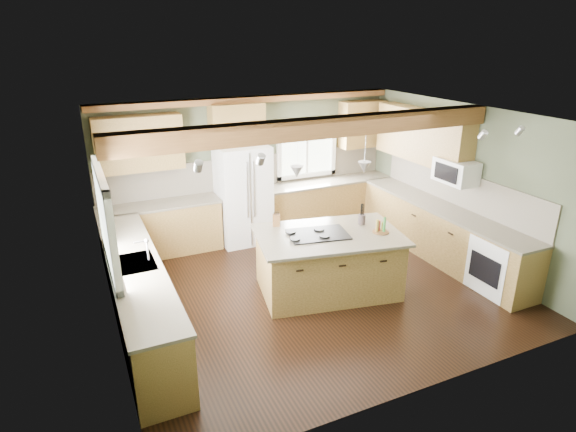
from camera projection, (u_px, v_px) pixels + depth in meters
name	position (u px, v px, depth m)	size (l,w,h in m)	color
floor	(311.00, 288.00, 7.34)	(5.60, 5.60, 0.00)	black
ceiling	(314.00, 116.00, 6.41)	(5.60, 5.60, 0.00)	silver
wall_back	(251.00, 166.00, 9.00)	(5.60, 5.60, 0.00)	#444A34
wall_left	(106.00, 240.00, 5.78)	(5.00, 5.00, 0.00)	#444A34
wall_right	(462.00, 184.00, 7.97)	(5.00, 5.00, 0.00)	#444A34
ceiling_beam	(319.00, 128.00, 6.32)	(5.55, 0.26, 0.26)	brown
soffit_trim	(251.00, 100.00, 8.47)	(5.55, 0.20, 0.10)	brown
backsplash_back	(251.00, 171.00, 9.02)	(5.58, 0.03, 0.58)	brown
backsplash_right	(459.00, 188.00, 8.04)	(0.03, 3.70, 0.58)	brown
base_cab_back_left	(162.00, 230.00, 8.35)	(2.02, 0.60, 0.88)	brown
counter_back_left	(159.00, 205.00, 8.19)	(2.06, 0.64, 0.04)	#4A4236
base_cab_back_right	(327.00, 204.00, 9.63)	(2.62, 0.60, 0.88)	brown
counter_back_right	(328.00, 182.00, 9.47)	(2.66, 0.64, 0.04)	#4A4236
base_cab_left	(138.00, 296.00, 6.25)	(0.60, 3.70, 0.88)	brown
counter_left	(134.00, 264.00, 6.08)	(0.64, 3.74, 0.04)	#4A4236
base_cab_right	(440.00, 233.00, 8.20)	(0.60, 3.70, 0.88)	brown
counter_right	(443.00, 208.00, 8.04)	(0.64, 3.74, 0.04)	#4A4236
upper_cab_back_left	(139.00, 144.00, 7.84)	(1.40, 0.35, 0.90)	brown
upper_cab_over_fridge	(237.00, 124.00, 8.43)	(0.96, 0.35, 0.70)	brown
upper_cab_right	(422.00, 136.00, 8.43)	(0.35, 2.20, 0.90)	brown
upper_cab_back_corner	(362.00, 124.00, 9.52)	(0.90, 0.35, 0.90)	brown
window_left	(104.00, 220.00, 5.74)	(0.04, 1.60, 1.05)	white
window_back	(306.00, 148.00, 9.34)	(1.10, 0.04, 1.00)	white
sink	(134.00, 264.00, 6.08)	(0.50, 0.65, 0.03)	#262628
faucet	(148.00, 251.00, 6.10)	(0.02, 0.02, 0.28)	#B2B2B7
dishwasher	(158.00, 353.00, 5.15)	(0.60, 0.60, 0.84)	white
oven	(500.00, 265.00, 7.09)	(0.60, 0.72, 0.84)	white
microwave	(456.00, 171.00, 7.75)	(0.40, 0.70, 0.38)	white
pendant_left	(297.00, 172.00, 6.50)	(0.18, 0.18, 0.16)	#B2B2B7
pendant_right	(364.00, 167.00, 6.72)	(0.18, 0.18, 0.16)	#B2B2B7
refrigerator	(243.00, 195.00, 8.70)	(0.90, 0.74, 1.80)	white
island	(328.00, 264.00, 7.12)	(1.95, 1.19, 0.88)	brown
island_top	(329.00, 235.00, 6.96)	(2.08, 1.32, 0.04)	#4A4236
cooktop	(318.00, 234.00, 6.91)	(0.85, 0.56, 0.02)	black
knife_block	(276.00, 220.00, 7.20)	(0.11, 0.08, 0.18)	brown
utensil_crock	(362.00, 219.00, 7.29)	(0.11, 0.11, 0.15)	#3B342F
bottle_tray	(381.00, 225.00, 6.96)	(0.24, 0.24, 0.22)	#58351A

